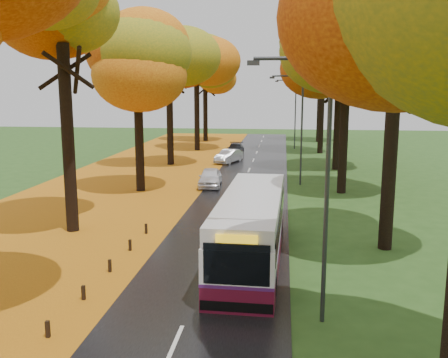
% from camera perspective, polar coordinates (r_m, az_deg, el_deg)
% --- Properties ---
extents(road, '(6.50, 90.00, 0.04)m').
position_cam_1_polar(road, '(32.49, 1.54, -2.15)').
color(road, black).
rests_on(road, ground).
extents(centre_line, '(0.12, 90.00, 0.01)m').
position_cam_1_polar(centre_line, '(32.48, 1.54, -2.11)').
color(centre_line, silver).
rests_on(centre_line, road).
extents(leaf_verge, '(12.00, 90.00, 0.02)m').
position_cam_1_polar(leaf_verge, '(34.48, -13.53, -1.72)').
color(leaf_verge, '#974F0D').
rests_on(leaf_verge, ground).
extents(leaf_drift, '(0.90, 90.00, 0.01)m').
position_cam_1_polar(leaf_drift, '(32.89, -3.76, -1.97)').
color(leaf_drift, orange).
rests_on(leaf_drift, road).
extents(trees_left, '(9.20, 74.00, 13.88)m').
position_cam_1_polar(trees_left, '(35.20, -10.15, 14.25)').
color(trees_left, black).
rests_on(trees_left, ground).
extents(trees_right, '(9.30, 74.20, 13.96)m').
position_cam_1_polar(trees_right, '(33.86, 14.56, 14.50)').
color(trees_right, black).
rests_on(trees_right, ground).
extents(bollard_row, '(0.11, 23.51, 0.52)m').
position_cam_1_polar(bollard_row, '(14.74, -21.83, -17.99)').
color(bollard_row, black).
rests_on(bollard_row, ground).
extents(streetlamp_near, '(2.45, 0.18, 8.00)m').
position_cam_1_polar(streetlamp_near, '(14.80, 10.79, 0.99)').
color(streetlamp_near, '#333538').
rests_on(streetlamp_near, ground).
extents(streetlamp_mid, '(2.45, 0.18, 8.00)m').
position_cam_1_polar(streetlamp_mid, '(36.67, 8.50, 6.60)').
color(streetlamp_mid, '#333538').
rests_on(streetlamp_mid, ground).
extents(streetlamp_far, '(2.45, 0.18, 8.00)m').
position_cam_1_polar(streetlamp_far, '(58.63, 7.92, 8.01)').
color(streetlamp_far, '#333538').
rests_on(streetlamp_far, ground).
extents(bus, '(2.65, 10.50, 2.75)m').
position_cam_1_polar(bus, '(20.59, 3.14, -5.41)').
color(bus, '#5A0E23').
rests_on(bus, road).
extents(car_white, '(1.81, 3.97, 1.32)m').
position_cam_1_polar(car_white, '(35.95, -1.59, 0.18)').
color(car_white, white).
rests_on(car_white, road).
extents(car_silver, '(2.54, 4.06, 1.26)m').
position_cam_1_polar(car_silver, '(47.32, 0.54, 2.63)').
color(car_silver, '#94979B').
rests_on(car_silver, road).
extents(car_dark, '(1.86, 4.26, 1.22)m').
position_cam_1_polar(car_dark, '(52.76, 1.32, 3.41)').
color(car_dark, black).
rests_on(car_dark, road).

